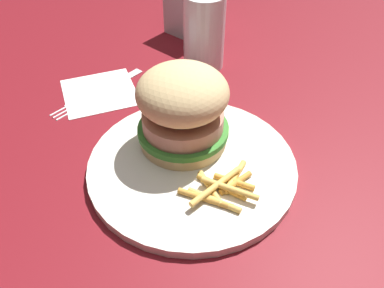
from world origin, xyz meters
name	(u,v)px	position (x,y,z in m)	size (l,w,h in m)	color
ground_plane	(205,180)	(0.00, 0.00, 0.00)	(1.60, 1.60, 0.00)	maroon
plate	(192,165)	(-0.02, -0.01, 0.01)	(0.26, 0.26, 0.01)	silver
sandwich	(183,108)	(-0.06, -0.01, 0.07)	(0.12, 0.12, 0.11)	tan
fries_pile	(222,188)	(0.03, 0.01, 0.02)	(0.08, 0.09, 0.01)	#E5B251
napkin	(100,92)	(-0.22, -0.12, 0.00)	(0.11, 0.11, 0.00)	white
fork	(99,91)	(-0.21, -0.12, 0.00)	(0.12, 0.15, 0.00)	silver
drink_glass	(204,34)	(-0.27, 0.06, 0.06)	(0.07, 0.07, 0.12)	silver
napkin_dispenser	(191,7)	(-0.38, 0.06, 0.05)	(0.09, 0.06, 0.11)	#B7BABF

